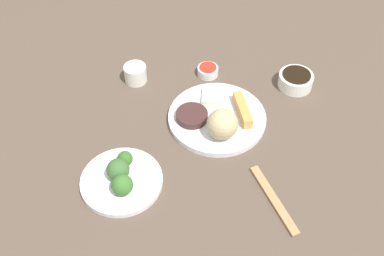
# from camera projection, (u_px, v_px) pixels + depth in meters

# --- Properties ---
(tabletop) EXTENTS (2.20, 2.20, 0.02)m
(tabletop) POSITION_uv_depth(u_px,v_px,m) (223.00, 127.00, 1.24)
(tabletop) COLOR brown
(tabletop) RESTS_ON ground
(main_plate) EXTENTS (0.26, 0.26, 0.02)m
(main_plate) POSITION_uv_depth(u_px,v_px,m) (217.00, 118.00, 1.24)
(main_plate) COLOR white
(main_plate) RESTS_ON tabletop
(rice_scoop) EXTENTS (0.08, 0.08, 0.08)m
(rice_scoop) POSITION_uv_depth(u_px,v_px,m) (222.00, 124.00, 1.16)
(rice_scoop) COLOR tan
(rice_scoop) RESTS_ON main_plate
(spring_roll) EXTENTS (0.07, 0.12, 0.03)m
(spring_roll) POSITION_uv_depth(u_px,v_px,m) (243.00, 110.00, 1.23)
(spring_roll) COLOR #CE9347
(spring_roll) RESTS_ON main_plate
(crab_rangoon_wonton) EXTENTS (0.07, 0.07, 0.01)m
(crab_rangoon_wonton) POSITION_uv_depth(u_px,v_px,m) (213.00, 96.00, 1.28)
(crab_rangoon_wonton) COLOR beige
(crab_rangoon_wonton) RESTS_ON main_plate
(stir_fry_heap) EXTENTS (0.09, 0.09, 0.02)m
(stir_fry_heap) POSITION_uv_depth(u_px,v_px,m) (192.00, 116.00, 1.22)
(stir_fry_heap) COLOR #3E2423
(stir_fry_heap) RESTS_ON main_plate
(broccoli_plate) EXTENTS (0.20, 0.20, 0.01)m
(broccoli_plate) POSITION_uv_depth(u_px,v_px,m) (122.00, 181.00, 1.10)
(broccoli_plate) COLOR white
(broccoli_plate) RESTS_ON tabletop
(broccoli_floret_0) EXTENTS (0.05, 0.05, 0.05)m
(broccoli_floret_0) POSITION_uv_depth(u_px,v_px,m) (118.00, 170.00, 1.08)
(broccoli_floret_0) COLOR #3C6431
(broccoli_floret_0) RESTS_ON broccoli_plate
(broccoli_floret_1) EXTENTS (0.05, 0.05, 0.05)m
(broccoli_floret_1) POSITION_uv_depth(u_px,v_px,m) (122.00, 185.00, 1.06)
(broccoli_floret_1) COLOR #396E2C
(broccoli_floret_1) RESTS_ON broccoli_plate
(broccoli_floret_2) EXTENTS (0.04, 0.04, 0.04)m
(broccoli_floret_2) POSITION_uv_depth(u_px,v_px,m) (125.00, 159.00, 1.12)
(broccoli_floret_2) COLOR #356523
(broccoli_floret_2) RESTS_ON broccoli_plate
(soy_sauce_bowl) EXTENTS (0.10, 0.10, 0.04)m
(soy_sauce_bowl) POSITION_uv_depth(u_px,v_px,m) (296.00, 81.00, 1.33)
(soy_sauce_bowl) COLOR white
(soy_sauce_bowl) RESTS_ON tabletop
(soy_sauce_bowl_liquid) EXTENTS (0.08, 0.08, 0.00)m
(soy_sauce_bowl_liquid) POSITION_uv_depth(u_px,v_px,m) (297.00, 75.00, 1.31)
(soy_sauce_bowl_liquid) COLOR black
(soy_sauce_bowl_liquid) RESTS_ON soy_sauce_bowl
(sauce_ramekin_sweet_and_sour) EXTENTS (0.06, 0.06, 0.03)m
(sauce_ramekin_sweet_and_sour) POSITION_uv_depth(u_px,v_px,m) (208.00, 71.00, 1.36)
(sauce_ramekin_sweet_and_sour) COLOR white
(sauce_ramekin_sweet_and_sour) RESTS_ON tabletop
(sauce_ramekin_sweet_and_sour_liquid) EXTENTS (0.05, 0.05, 0.00)m
(sauce_ramekin_sweet_and_sour_liquid) POSITION_uv_depth(u_px,v_px,m) (208.00, 67.00, 1.35)
(sauce_ramekin_sweet_and_sour_liquid) COLOR red
(sauce_ramekin_sweet_and_sour_liquid) RESTS_ON sauce_ramekin_sweet_and_sour
(teacup) EXTENTS (0.06, 0.06, 0.05)m
(teacup) POSITION_uv_depth(u_px,v_px,m) (135.00, 74.00, 1.34)
(teacup) COLOR white
(teacup) RESTS_ON tabletop
(chopsticks_pair) EXTENTS (0.14, 0.17, 0.01)m
(chopsticks_pair) POSITION_uv_depth(u_px,v_px,m) (274.00, 199.00, 1.07)
(chopsticks_pair) COLOR #AE8050
(chopsticks_pair) RESTS_ON tabletop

